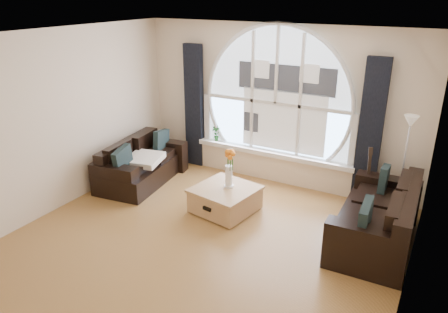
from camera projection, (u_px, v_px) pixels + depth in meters
ground at (190, 254)px, 5.49m from camera, size 5.00×5.50×0.01m
ceiling at (183, 39)px, 4.49m from camera, size 5.00×5.50×0.01m
wall_back at (277, 105)px, 7.22m from camera, size 5.00×0.01×2.70m
wall_left at (43, 126)px, 6.12m from camera, size 0.01×5.50×2.70m
wall_right at (416, 206)px, 3.86m from camera, size 0.01×5.50×2.70m
attic_slope at (397, 95)px, 3.63m from camera, size 0.92×5.50×0.72m
arched_window at (277, 90)px, 7.10m from camera, size 2.60×0.06×2.15m
window_sill at (272, 153)px, 7.45m from camera, size 2.90×0.22×0.08m
window_frame at (276, 90)px, 7.07m from camera, size 2.76×0.08×2.15m
neighbor_house at (284, 98)px, 7.07m from camera, size 1.70×0.02×1.50m
curtain_left at (194, 107)px, 7.92m from camera, size 0.35×0.12×2.30m
curtain_right at (370, 133)px, 6.48m from camera, size 0.35×0.12×2.30m
sofa_left at (142, 161)px, 7.41m from camera, size 1.02×1.73×0.73m
sofa_right at (377, 215)px, 5.62m from camera, size 0.97×1.86×0.82m
coffee_chest at (225, 198)px, 6.49m from camera, size 1.01×1.01×0.43m
throw_blanket at (145, 159)px, 7.22m from camera, size 0.65×0.65×0.10m
vase_flowers at (229, 163)px, 6.32m from camera, size 0.24×0.24×0.70m
floor_lamp at (403, 170)px, 6.03m from camera, size 0.24×0.24×1.60m
guitar at (368, 178)px, 6.42m from camera, size 0.42×0.34×1.06m
potted_plant at (216, 133)px, 7.90m from camera, size 0.16×0.11×0.30m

